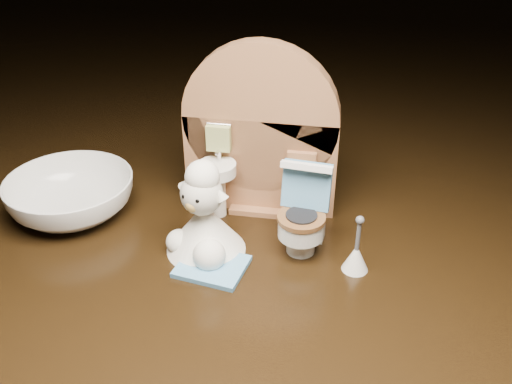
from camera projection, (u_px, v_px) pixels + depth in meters
backdrop_panel at (259, 141)px, 0.48m from camera, size 0.13×0.05×0.15m
toy_toilet at (304, 218)px, 0.45m from camera, size 0.04×0.05×0.07m
bath_mat at (212, 266)px, 0.43m from camera, size 0.06×0.05×0.00m
toilet_brush at (356, 256)px, 0.43m from camera, size 0.02×0.02×0.05m
plush_lamb at (204, 221)px, 0.44m from camera, size 0.06×0.07×0.08m
ceramic_bowl at (71, 196)px, 0.49m from camera, size 0.13×0.13×0.03m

